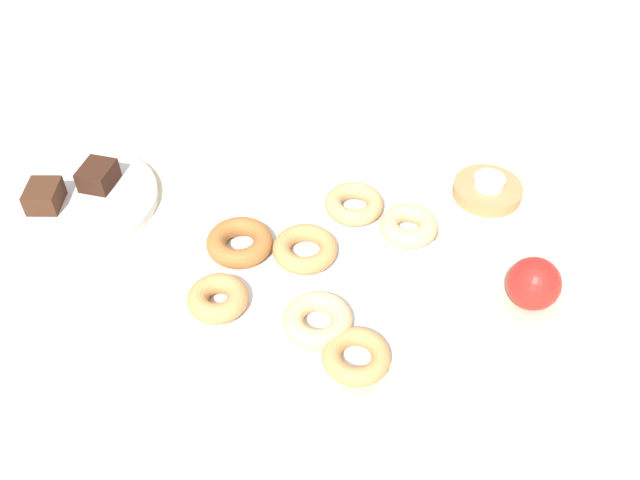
{
  "coord_description": "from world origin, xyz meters",
  "views": [
    {
      "loc": [
        0.02,
        -0.63,
        0.7
      ],
      "look_at": [
        0.0,
        0.03,
        0.05
      ],
      "focal_mm": 38.26,
      "sensor_mm": 36.0,
      "label": 1
    }
  ],
  "objects_px": {
    "donut_1": "(409,226)",
    "cake_plate": "(76,201)",
    "tealight": "(489,182)",
    "donut_3": "(354,204)",
    "candle_holder": "(487,190)",
    "donut_6": "(356,356)",
    "apple": "(534,284)",
    "donut_2": "(218,298)",
    "donut_4": "(305,249)",
    "donut_plate": "(319,275)",
    "brownie_far": "(98,176)",
    "donut_5": "(315,320)",
    "donut_0": "(240,242)",
    "brownie_near": "(44,196)"
  },
  "relations": [
    {
      "from": "donut_3",
      "to": "donut_6",
      "type": "height_order",
      "value": "donut_3"
    },
    {
      "from": "donut_plate",
      "to": "donut_3",
      "type": "relative_size",
      "value": 3.96
    },
    {
      "from": "cake_plate",
      "to": "brownie_far",
      "type": "distance_m",
      "value": 0.05
    },
    {
      "from": "donut_1",
      "to": "tealight",
      "type": "height_order",
      "value": "donut_1"
    },
    {
      "from": "donut_0",
      "to": "donut_5",
      "type": "xyz_separation_m",
      "value": [
        0.11,
        -0.14,
        -0.0
      ]
    },
    {
      "from": "donut_1",
      "to": "apple",
      "type": "relative_size",
      "value": 1.18
    },
    {
      "from": "donut_5",
      "to": "donut_6",
      "type": "bearing_deg",
      "value": -45.77
    },
    {
      "from": "donut_2",
      "to": "tealight",
      "type": "xyz_separation_m",
      "value": [
        0.39,
        0.25,
        -0.0
      ]
    },
    {
      "from": "donut_6",
      "to": "donut_5",
      "type": "bearing_deg",
      "value": 134.23
    },
    {
      "from": "donut_2",
      "to": "brownie_near",
      "type": "bearing_deg",
      "value": 146.31
    },
    {
      "from": "donut_4",
      "to": "cake_plate",
      "type": "xyz_separation_m",
      "value": [
        -0.36,
        0.11,
        -0.02
      ]
    },
    {
      "from": "tealight",
      "to": "donut_3",
      "type": "bearing_deg",
      "value": -164.68
    },
    {
      "from": "donut_5",
      "to": "donut_4",
      "type": "bearing_deg",
      "value": 97.88
    },
    {
      "from": "donut_5",
      "to": "candle_holder",
      "type": "xyz_separation_m",
      "value": [
        0.26,
        0.28,
        -0.02
      ]
    },
    {
      "from": "tealight",
      "to": "apple",
      "type": "bearing_deg",
      "value": -83.75
    },
    {
      "from": "donut_6",
      "to": "donut_4",
      "type": "bearing_deg",
      "value": 111.05
    },
    {
      "from": "donut_2",
      "to": "donut_5",
      "type": "xyz_separation_m",
      "value": [
        0.13,
        -0.03,
        -0.0
      ]
    },
    {
      "from": "donut_1",
      "to": "donut_2",
      "type": "height_order",
      "value": "same"
    },
    {
      "from": "brownie_near",
      "to": "tealight",
      "type": "bearing_deg",
      "value": 4.81
    },
    {
      "from": "donut_5",
      "to": "brownie_far",
      "type": "distance_m",
      "value": 0.44
    },
    {
      "from": "donut_plate",
      "to": "tealight",
      "type": "bearing_deg",
      "value": 35.37
    },
    {
      "from": "brownie_near",
      "to": "donut_3",
      "type": "bearing_deg",
      "value": -0.08
    },
    {
      "from": "donut_1",
      "to": "donut_6",
      "type": "height_order",
      "value": "donut_1"
    },
    {
      "from": "candle_holder",
      "to": "tealight",
      "type": "bearing_deg",
      "value": 0.0
    },
    {
      "from": "brownie_near",
      "to": "apple",
      "type": "distance_m",
      "value": 0.71
    },
    {
      "from": "donut_4",
      "to": "candle_holder",
      "type": "relative_size",
      "value": 0.85
    },
    {
      "from": "donut_0",
      "to": "donut_2",
      "type": "bearing_deg",
      "value": -99.4
    },
    {
      "from": "donut_plate",
      "to": "apple",
      "type": "distance_m",
      "value": 0.28
    },
    {
      "from": "donut_plate",
      "to": "donut_1",
      "type": "height_order",
      "value": "donut_1"
    },
    {
      "from": "donut_2",
      "to": "donut_5",
      "type": "height_order",
      "value": "same"
    },
    {
      "from": "donut_2",
      "to": "donut_4",
      "type": "bearing_deg",
      "value": 40.77
    },
    {
      "from": "donut_3",
      "to": "donut_1",
      "type": "bearing_deg",
      "value": -30.8
    },
    {
      "from": "candle_holder",
      "to": "donut_plate",
      "type": "bearing_deg",
      "value": -144.63
    },
    {
      "from": "brownie_far",
      "to": "apple",
      "type": "distance_m",
      "value": 0.66
    },
    {
      "from": "tealight",
      "to": "donut_4",
      "type": "bearing_deg",
      "value": -151.24
    },
    {
      "from": "donut_5",
      "to": "apple",
      "type": "bearing_deg",
      "value": 12.33
    },
    {
      "from": "candle_holder",
      "to": "donut_2",
      "type": "bearing_deg",
      "value": -147.5
    },
    {
      "from": "donut_1",
      "to": "cake_plate",
      "type": "xyz_separation_m",
      "value": [
        -0.5,
        0.07,
        -0.02
      ]
    },
    {
      "from": "donut_1",
      "to": "cake_plate",
      "type": "height_order",
      "value": "donut_1"
    },
    {
      "from": "donut_2",
      "to": "brownie_far",
      "type": "height_order",
      "value": "brownie_far"
    },
    {
      "from": "donut_4",
      "to": "brownie_far",
      "type": "height_order",
      "value": "brownie_far"
    },
    {
      "from": "donut_0",
      "to": "tealight",
      "type": "distance_m",
      "value": 0.4
    },
    {
      "from": "donut_5",
      "to": "brownie_near",
      "type": "height_order",
      "value": "brownie_near"
    },
    {
      "from": "brownie_far",
      "to": "apple",
      "type": "relative_size",
      "value": 0.79
    },
    {
      "from": "donut_0",
      "to": "tealight",
      "type": "height_order",
      "value": "donut_0"
    },
    {
      "from": "brownie_near",
      "to": "brownie_far",
      "type": "distance_m",
      "value": 0.08
    },
    {
      "from": "donut_plate",
      "to": "brownie_far",
      "type": "xyz_separation_m",
      "value": [
        -0.35,
        0.18,
        0.03
      ]
    },
    {
      "from": "donut_6",
      "to": "cake_plate",
      "type": "height_order",
      "value": "donut_6"
    },
    {
      "from": "donut_2",
      "to": "donut_4",
      "type": "relative_size",
      "value": 0.88
    },
    {
      "from": "apple",
      "to": "donut_3",
      "type": "bearing_deg",
      "value": 145.58
    }
  ]
}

